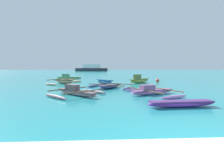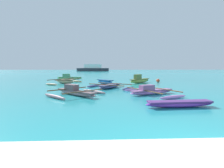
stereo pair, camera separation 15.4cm
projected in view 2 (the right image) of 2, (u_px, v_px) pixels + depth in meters
The scene contains 10 objects.
moored_boat_0 at pixel (180, 104), 7.89m from camera, with size 3.20×0.79×0.29m.
moored_boat_1 at pixel (69, 77), 25.48m from camera, with size 3.75×0.69×0.85m.
moored_boat_2 at pixel (105, 82), 18.64m from camera, with size 1.90×2.18×0.47m.
moored_boat_3 at pixel (151, 91), 11.59m from camera, with size 3.45×4.41×0.65m.
moored_boat_4 at pixel (75, 92), 11.27m from camera, with size 3.99×3.96×0.67m.
moored_boat_5 at pixel (65, 81), 19.23m from camera, with size 3.44×4.52×0.53m.
moored_boat_6 at pixel (140, 80), 19.87m from camera, with size 2.89×2.88×1.00m.
moored_boat_7 at pixel (110, 86), 15.06m from camera, with size 4.22×3.83×0.38m.
mooring_buoy_0 at pixel (158, 81), 20.82m from camera, with size 0.42×0.42×0.42m.
distant_ferry at pixel (93, 68), 76.82m from camera, with size 13.86×3.05×3.05m.
Camera 2 is at (-2.19, -2.91, 1.81)m, focal length 28.00 mm.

